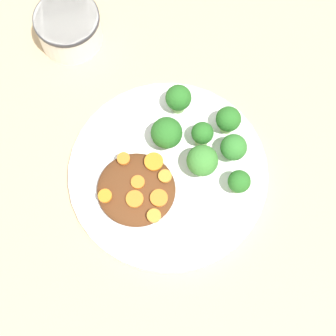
{
  "coord_description": "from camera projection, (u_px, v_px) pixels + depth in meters",
  "views": [
    {
      "loc": [
        0.07,
        -0.26,
        0.77
      ],
      "look_at": [
        0.0,
        0.0,
        0.03
      ],
      "focal_mm": 60.0,
      "sensor_mm": 36.0,
      "label": 1
    }
  ],
  "objects": [
    {
      "name": "ground_plane",
      "position": [
        168.0,
        175.0,
        0.82
      ],
      "size": [
        4.0,
        4.0,
        0.0
      ],
      "primitive_type": "plane",
      "color": "tan"
    },
    {
      "name": "plate",
      "position": [
        168.0,
        173.0,
        0.81
      ],
      "size": [
        0.29,
        0.29,
        0.02
      ],
      "color": "white",
      "rests_on": "ground_plane"
    },
    {
      "name": "dip_bowl",
      "position": [
        69.0,
        27.0,
        0.87
      ],
      "size": [
        0.1,
        0.1,
        0.06
      ],
      "color": "white",
      "rests_on": "ground_plane"
    },
    {
      "name": "stew_mound",
      "position": [
        136.0,
        189.0,
        0.78
      ],
      "size": [
        0.11,
        0.11,
        0.02
      ],
      "primitive_type": "ellipsoid",
      "color": "#5B3319",
      "rests_on": "plate"
    },
    {
      "name": "broccoli_floret_0",
      "position": [
        202.0,
        134.0,
        0.8
      ],
      "size": [
        0.03,
        0.03,
        0.05
      ],
      "color": "#7FA85B",
      "rests_on": "plate"
    },
    {
      "name": "broccoli_floret_1",
      "position": [
        167.0,
        133.0,
        0.79
      ],
      "size": [
        0.05,
        0.05,
        0.06
      ],
      "color": "#759E51",
      "rests_on": "plate"
    },
    {
      "name": "broccoli_floret_2",
      "position": [
        240.0,
        179.0,
        0.77
      ],
      "size": [
        0.03,
        0.03,
        0.05
      ],
      "color": "#759E51",
      "rests_on": "plate"
    },
    {
      "name": "broccoli_floret_3",
      "position": [
        178.0,
        99.0,
        0.81
      ],
      "size": [
        0.04,
        0.04,
        0.05
      ],
      "color": "#7FA85B",
      "rests_on": "plate"
    },
    {
      "name": "broccoli_floret_4",
      "position": [
        228.0,
        120.0,
        0.8
      ],
      "size": [
        0.04,
        0.04,
        0.05
      ],
      "color": "#7FA85B",
      "rests_on": "plate"
    },
    {
      "name": "broccoli_floret_5",
      "position": [
        202.0,
        161.0,
        0.77
      ],
      "size": [
        0.04,
        0.04,
        0.06
      ],
      "color": "#7FA85B",
      "rests_on": "plate"
    },
    {
      "name": "broccoli_floret_6",
      "position": [
        234.0,
        148.0,
        0.79
      ],
      "size": [
        0.04,
        0.04,
        0.05
      ],
      "color": "#7FA85B",
      "rests_on": "plate"
    },
    {
      "name": "carrot_slice_0",
      "position": [
        105.0,
        196.0,
        0.77
      ],
      "size": [
        0.02,
        0.02,
        0.01
      ],
      "primitive_type": "cylinder",
      "color": "orange",
      "rests_on": "stew_mound"
    },
    {
      "name": "carrot_slice_1",
      "position": [
        124.0,
        159.0,
        0.78
      ],
      "size": [
        0.02,
        0.02,
        0.01
      ],
      "primitive_type": "cylinder",
      "color": "orange",
      "rests_on": "stew_mound"
    },
    {
      "name": "carrot_slice_2",
      "position": [
        138.0,
        182.0,
        0.77
      ],
      "size": [
        0.02,
        0.02,
        0.0
      ],
      "primitive_type": "cylinder",
      "color": "orange",
      "rests_on": "stew_mound"
    },
    {
      "name": "carrot_slice_3",
      "position": [
        135.0,
        199.0,
        0.77
      ],
      "size": [
        0.02,
        0.02,
        0.0
      ],
      "primitive_type": "cylinder",
      "color": "orange",
      "rests_on": "stew_mound"
    },
    {
      "name": "carrot_slice_4",
      "position": [
        154.0,
        163.0,
        0.78
      ],
      "size": [
        0.03,
        0.03,
        0.0
      ],
      "primitive_type": "cylinder",
      "color": "orange",
      "rests_on": "stew_mound"
    },
    {
      "name": "carrot_slice_5",
      "position": [
        156.0,
        216.0,
        0.76
      ],
      "size": [
        0.02,
        0.02,
        0.0
      ],
      "primitive_type": "cylinder",
      "color": "orange",
      "rests_on": "stew_mound"
    },
    {
      "name": "carrot_slice_6",
      "position": [
        167.0,
        177.0,
        0.78
      ],
      "size": [
        0.02,
        0.02,
        0.0
      ],
      "primitive_type": "cylinder",
      "color": "orange",
      "rests_on": "stew_mound"
    },
    {
      "name": "carrot_slice_7",
      "position": [
        158.0,
        198.0,
        0.77
      ],
      "size": [
        0.02,
        0.02,
        0.01
      ],
      "primitive_type": "cylinder",
      "color": "orange",
      "rests_on": "stew_mound"
    }
  ]
}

